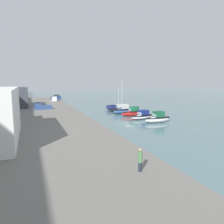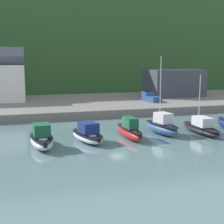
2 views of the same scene
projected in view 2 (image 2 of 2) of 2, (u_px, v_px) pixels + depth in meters
The scene contains 10 objects.
ground_plane at pixel (120, 136), 38.14m from camera, with size 320.00×320.00×0.00m, color slate.
hillside_backdrop at pixel (48, 46), 116.61m from camera, with size 240.00×66.59×30.40m.
quay_promenade at pixel (79, 104), 63.31m from camera, with size 123.39×28.76×1.32m.
yacht_club_building at pixel (173, 83), 72.00m from camera, with size 12.23×8.68×6.08m.
moored_boat_0 at pixel (41, 138), 33.10m from camera, with size 2.61×6.63×2.58m.
moored_boat_1 at pixel (88, 135), 35.55m from camera, with size 3.67×6.89×2.24m.
moored_boat_2 at pixel (129, 130), 37.09m from camera, with size 1.81×7.07×2.57m.
moored_boat_3 at pixel (162, 126), 39.22m from camera, with size 3.02×6.78×9.73m.
moored_boat_4 at pixel (201, 127), 39.58m from camera, with size 2.38×7.79×7.42m.
pickup_truck_0 at pixel (150, 97), 62.30m from camera, with size 2.51×4.93×1.90m.
Camera 2 is at (-11.81, -35.32, 8.84)m, focal length 50.00 mm.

